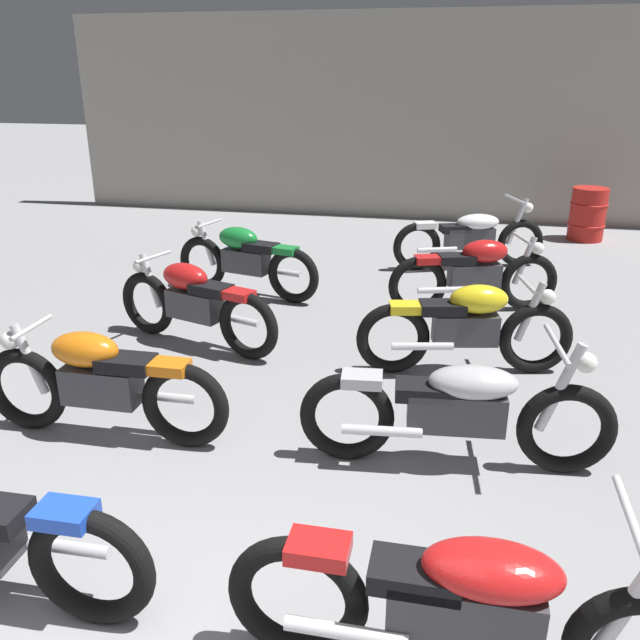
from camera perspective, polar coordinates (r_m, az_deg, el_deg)
back_wall at (r=12.54m, az=7.20°, el=16.97°), size 12.59×0.24×3.60m
motorcycle_left_row_1 at (r=5.16m, az=-18.49°, el=-5.11°), size 1.97×0.48×0.88m
motorcycle_left_row_2 at (r=6.66m, az=-10.85°, el=1.52°), size 1.91×0.75×0.88m
motorcycle_left_row_3 at (r=8.11m, az=-6.48°, el=5.27°), size 1.94×0.65×0.88m
motorcycle_right_row_0 at (r=3.18m, az=12.67°, el=-22.90°), size 2.17×0.68×0.97m
motorcycle_right_row_1 at (r=4.65m, az=11.87°, el=-7.49°), size 2.17×0.68×0.97m
motorcycle_right_row_2 at (r=6.08m, az=12.58°, el=-0.51°), size 1.95×0.65×0.88m
motorcycle_right_row_3 at (r=7.68m, az=13.30°, el=3.95°), size 1.91×0.74×0.88m
motorcycle_right_row_4 at (r=9.44m, az=12.92°, el=7.06°), size 2.08×0.95×0.97m
oil_drum at (r=11.66m, az=22.17°, el=8.49°), size 0.59×0.59×0.85m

